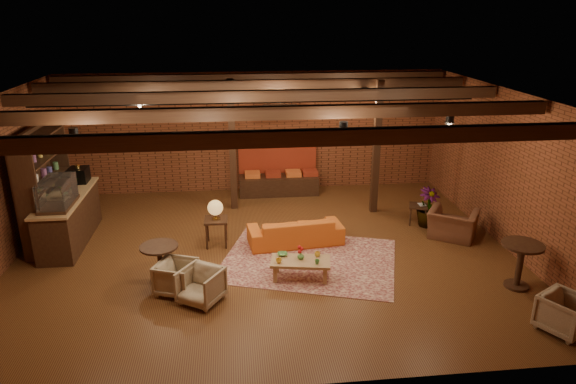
{
  "coord_description": "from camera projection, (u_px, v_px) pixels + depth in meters",
  "views": [
    {
      "loc": [
        -0.58,
        -9.49,
        4.72
      ],
      "look_at": [
        0.49,
        0.2,
        1.23
      ],
      "focal_mm": 32.0,
      "sensor_mm": 36.0,
      "label": 1
    }
  ],
  "objects": [
    {
      "name": "armchair_right",
      "position": [
        453.0,
        219.0,
        11.08
      ],
      "size": [
        1.17,
        1.08,
        0.86
      ],
      "primitive_type": "imported",
      "rotation": [
        0.0,
        0.0,
        2.55
      ],
      "color": "brown",
      "rests_on": "floor"
    },
    {
      "name": "banquette",
      "position": [
        278.0,
        176.0,
        13.75
      ],
      "size": [
        2.1,
        0.7,
        1.0
      ],
      "primitive_type": null,
      "color": "maroon",
      "rests_on": "ground"
    },
    {
      "name": "post_right",
      "position": [
        377.0,
        148.0,
        12.16
      ],
      "size": [
        0.16,
        0.16,
        3.2
      ],
      "primitive_type": "cube",
      "color": "black",
      "rests_on": "ground"
    },
    {
      "name": "armchair_a",
      "position": [
        176.0,
        276.0,
        8.96
      ],
      "size": [
        0.78,
        0.8,
        0.65
      ],
      "primitive_type": "imported",
      "rotation": [
        0.0,
        0.0,
        1.21
      ],
      "color": "beige",
      "rests_on": "floor"
    },
    {
      "name": "ceiling",
      "position": [
        263.0,
        96.0,
        9.46
      ],
      "size": [
        10.0,
        8.0,
        0.02
      ],
      "primitive_type": "cube",
      "color": "black",
      "rests_on": "wall_back"
    },
    {
      "name": "round_table_left",
      "position": [
        160.0,
        257.0,
        9.27
      ],
      "size": [
        0.69,
        0.69,
        0.72
      ],
      "color": "black",
      "rests_on": "floor"
    },
    {
      "name": "ceiling_beams",
      "position": [
        263.0,
        103.0,
        9.5
      ],
      "size": [
        9.8,
        6.4,
        0.22
      ],
      "primitive_type": null,
      "color": "black",
      "rests_on": "ceiling"
    },
    {
      "name": "post_left",
      "position": [
        232.0,
        146.0,
        12.37
      ],
      "size": [
        0.16,
        0.16,
        3.2
      ],
      "primitive_type": "cube",
      "color": "black",
      "rests_on": "ground"
    },
    {
      "name": "side_table_book",
      "position": [
        419.0,
        206.0,
        11.81
      ],
      "size": [
        0.53,
        0.53,
        0.48
      ],
      "rotation": [
        0.0,
        0.0,
        -0.35
      ],
      "color": "black",
      "rests_on": "floor"
    },
    {
      "name": "service_counter",
      "position": [
        67.0,
        207.0,
        10.78
      ],
      "size": [
        0.8,
        2.5,
        1.6
      ],
      "primitive_type": null,
      "color": "black",
      "rests_on": "ground"
    },
    {
      "name": "side_table_lamp",
      "position": [
        215.0,
        211.0,
        10.62
      ],
      "size": [
        0.49,
        0.49,
        1.01
      ],
      "rotation": [
        0.0,
        0.0,
        -0.01
      ],
      "color": "black",
      "rests_on": "floor"
    },
    {
      "name": "rug",
      "position": [
        309.0,
        260.0,
        10.21
      ],
      "size": [
        3.95,
        3.45,
        0.01
      ],
      "primitive_type": "cube",
      "rotation": [
        0.0,
        0.0,
        -0.31
      ],
      "color": "maroon",
      "rests_on": "floor"
    },
    {
      "name": "round_table_right",
      "position": [
        521.0,
        258.0,
        9.05
      ],
      "size": [
        0.72,
        0.72,
        0.85
      ],
      "color": "black",
      "rests_on": "floor"
    },
    {
      "name": "ceiling_pipe",
      "position": [
        259.0,
        101.0,
        11.07
      ],
      "size": [
        9.6,
        0.12,
        0.12
      ],
      "primitive_type": "cylinder",
      "rotation": [
        0.0,
        1.57,
        0.0
      ],
      "color": "black",
      "rests_on": "ceiling"
    },
    {
      "name": "plant_tall",
      "position": [
        432.0,
        169.0,
        11.38
      ],
      "size": [
        2.01,
        2.01,
        2.72
      ],
      "primitive_type": "imported",
      "rotation": [
        0.0,
        0.0,
        0.42
      ],
      "color": "#4C7F4C",
      "rests_on": "floor"
    },
    {
      "name": "service_sign",
      "position": [
        280.0,
        110.0,
        12.71
      ],
      "size": [
        0.86,
        0.06,
        0.3
      ],
      "primitive_type": "cube",
      "color": "orange",
      "rests_on": "ceiling"
    },
    {
      "name": "shelving_hutch",
      "position": [
        46.0,
        188.0,
        10.69
      ],
      "size": [
        0.52,
        2.0,
        2.4
      ],
      "primitive_type": null,
      "color": "black",
      "rests_on": "ground"
    },
    {
      "name": "armchair_b",
      "position": [
        201.0,
        284.0,
        8.66
      ],
      "size": [
        0.87,
        0.86,
        0.67
      ],
      "primitive_type": "imported",
      "rotation": [
        0.0,
        0.0,
        -0.56
      ],
      "color": "beige",
      "rests_on": "floor"
    },
    {
      "name": "sofa",
      "position": [
        295.0,
        231.0,
        10.86
      ],
      "size": [
        2.05,
        0.99,
        0.58
      ],
      "primitive_type": "imported",
      "rotation": [
        0.0,
        0.0,
        3.25
      ],
      "color": "#CA5B1C",
      "rests_on": "floor"
    },
    {
      "name": "plant_counter",
      "position": [
        72.0,
        185.0,
        10.83
      ],
      "size": [
        0.35,
        0.39,
        0.3
      ],
      "primitive_type": "imported",
      "color": "#337F33",
      "rests_on": "service_counter"
    },
    {
      "name": "floor",
      "position": [
        266.0,
        252.0,
        10.53
      ],
      "size": [
        10.0,
        10.0,
        0.0
      ],
      "primitive_type": "plane",
      "color": "#411D10",
      "rests_on": "ground"
    },
    {
      "name": "wall_right",
      "position": [
        508.0,
        170.0,
        10.51
      ],
      "size": [
        0.02,
        8.0,
        3.2
      ],
      "primitive_type": "cube",
      "color": "brown",
      "rests_on": "ground"
    },
    {
      "name": "wall_back",
      "position": [
        254.0,
        132.0,
        13.74
      ],
      "size": [
        10.0,
        0.02,
        3.2
      ],
      "primitive_type": "cube",
      "color": "brown",
      "rests_on": "ground"
    },
    {
      "name": "coffee_table",
      "position": [
        300.0,
        262.0,
        9.43
      ],
      "size": [
        1.17,
        0.72,
        0.62
      ],
      "rotation": [
        0.0,
        0.0,
        -0.18
      ],
      "color": "#9B6A48",
      "rests_on": "floor"
    },
    {
      "name": "ceiling_spotlights",
      "position": [
        263.0,
        114.0,
        9.57
      ],
      "size": [
        6.4,
        4.4,
        0.28
      ],
      "primitive_type": null,
      "color": "black",
      "rests_on": "ceiling"
    },
    {
      "name": "armchair_far",
      "position": [
        564.0,
        312.0,
        7.86
      ],
      "size": [
        0.87,
        0.85,
        0.67
      ],
      "primitive_type": "imported",
      "rotation": [
        0.0,
        0.0,
        0.53
      ],
      "color": "beige",
      "rests_on": "floor"
    },
    {
      "name": "wall_front",
      "position": [
        286.0,
        280.0,
        6.25
      ],
      "size": [
        10.0,
        0.02,
        3.2
      ],
      "primitive_type": "cube",
      "color": "brown",
      "rests_on": "ground"
    }
  ]
}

